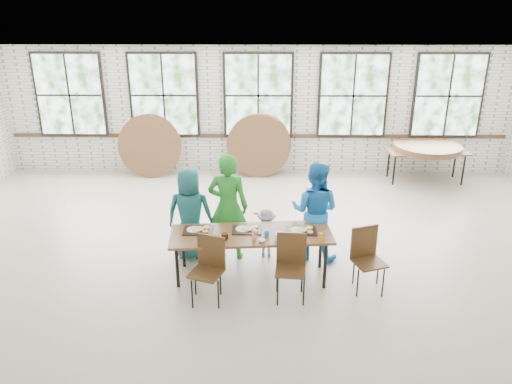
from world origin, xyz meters
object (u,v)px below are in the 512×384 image
chair_near_right (291,261)px  storage_table (427,153)px  dining_table (251,236)px  chair_near_left (209,263)px

chair_near_right → storage_table: 5.88m
dining_table → chair_near_left: bearing=-139.9°
dining_table → chair_near_right: (0.57, -0.49, -0.13)m
storage_table → chair_near_left: bearing=-136.3°
dining_table → chair_near_left: (-0.58, -0.58, -0.13)m
chair_near_right → storage_table: size_ratio=0.52×
chair_near_left → storage_table: 6.67m
chair_near_left → chair_near_right: bearing=25.0°
chair_near_right → dining_table: bearing=144.1°
dining_table → storage_table: size_ratio=1.33×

